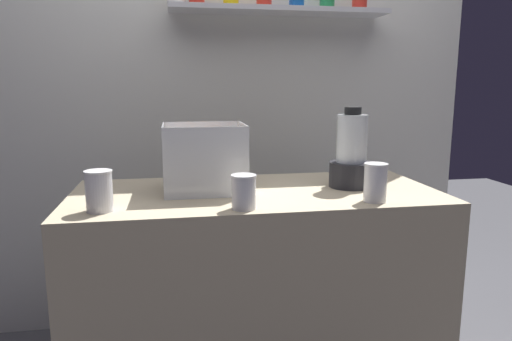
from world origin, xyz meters
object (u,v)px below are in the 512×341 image
carrot_display_bin (204,170)px  blender_pitcher (351,157)px  juice_cup_beet_middle (375,184)px  juice_cup_orange_far_left (99,194)px  juice_cup_pomegranate_left (244,194)px

carrot_display_bin → blender_pitcher: bearing=-3.1°
carrot_display_bin → blender_pitcher: (0.58, -0.03, 0.04)m
juice_cup_beet_middle → juice_cup_orange_far_left: bearing=177.9°
carrot_display_bin → blender_pitcher: blender_pitcher is taller
juice_cup_orange_far_left → juice_cup_pomegranate_left: 0.47m
carrot_display_bin → juice_cup_orange_far_left: 0.42m
juice_cup_beet_middle → juice_cup_pomegranate_left: bearing=-177.8°
carrot_display_bin → juice_cup_orange_far_left: (-0.35, -0.24, -0.02)m
blender_pitcher → juice_cup_orange_far_left: 0.96m
juice_cup_beet_middle → blender_pitcher: bearing=89.1°
carrot_display_bin → juice_cup_pomegranate_left: carrot_display_bin is taller
carrot_display_bin → blender_pitcher: 0.59m
juice_cup_orange_far_left → juice_cup_beet_middle: bearing=-2.1°
carrot_display_bin → juice_cup_pomegranate_left: bearing=-68.8°
juice_cup_pomegranate_left → juice_cup_orange_far_left: bearing=173.5°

